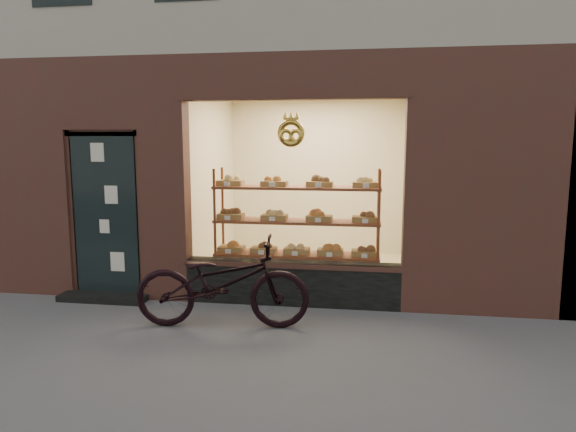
# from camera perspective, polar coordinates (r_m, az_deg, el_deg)

# --- Properties ---
(ground) EXTENTS (90.00, 90.00, 0.00)m
(ground) POSITION_cam_1_polar(r_m,az_deg,el_deg) (4.80, -8.94, -17.15)
(ground) COLOR #515151
(display_shelf) EXTENTS (2.20, 0.45, 1.70)m
(display_shelf) POSITION_cam_1_polar(r_m,az_deg,el_deg) (6.84, 0.98, -1.81)
(display_shelf) COLOR brown
(display_shelf) RESTS_ON ground
(bicycle) EXTENTS (1.99, 0.88, 1.01)m
(bicycle) POSITION_cam_1_polar(r_m,az_deg,el_deg) (5.77, -7.34, -7.35)
(bicycle) COLOR black
(bicycle) RESTS_ON ground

